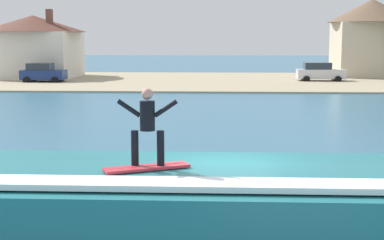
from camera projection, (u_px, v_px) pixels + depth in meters
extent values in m
plane|color=#2F6586|center=(224.00, 216.00, 13.80)|extent=(260.00, 260.00, 0.00)
cube|color=#22737C|center=(181.00, 200.00, 12.90)|extent=(10.97, 4.60, 1.26)
cube|color=#22737C|center=(179.00, 175.00, 12.23)|extent=(9.33, 2.07, 0.14)
cube|color=white|center=(176.00, 184.00, 11.32)|extent=(9.87, 0.83, 0.12)
cube|color=#D8333F|center=(147.00, 167.00, 12.37)|extent=(1.84, 1.18, 0.06)
cube|color=black|center=(147.00, 166.00, 12.37)|extent=(1.54, 0.76, 0.01)
cylinder|color=black|center=(135.00, 148.00, 12.41)|extent=(0.16, 0.16, 0.75)
cylinder|color=black|center=(161.00, 148.00, 12.38)|extent=(0.16, 0.16, 0.75)
cylinder|color=black|center=(147.00, 116.00, 12.30)|extent=(0.32, 0.32, 0.63)
sphere|color=tan|center=(147.00, 94.00, 12.24)|extent=(0.24, 0.24, 0.24)
cylinder|color=black|center=(129.00, 108.00, 12.30)|extent=(0.51, 0.10, 0.39)
cylinder|color=black|center=(166.00, 108.00, 12.26)|extent=(0.51, 0.10, 0.39)
cube|color=tan|center=(222.00, 81.00, 56.82)|extent=(120.00, 24.81, 0.13)
cube|color=navy|center=(44.00, 75.00, 54.66)|extent=(4.02, 1.97, 0.90)
cube|color=#262D38|center=(40.00, 66.00, 54.57)|extent=(2.21, 1.77, 0.64)
cylinder|color=black|center=(61.00, 79.00, 55.68)|extent=(0.64, 0.22, 0.64)
cylinder|color=black|center=(55.00, 80.00, 53.63)|extent=(0.64, 0.22, 0.64)
cylinder|color=black|center=(34.00, 79.00, 55.81)|extent=(0.64, 0.22, 0.64)
cylinder|color=black|center=(27.00, 80.00, 53.76)|extent=(0.64, 0.22, 0.64)
cube|color=silver|center=(321.00, 74.00, 55.84)|extent=(4.52, 1.80, 0.90)
cube|color=#262D38|center=(317.00, 66.00, 55.75)|extent=(2.49, 1.62, 0.64)
cylinder|color=black|center=(334.00, 78.00, 56.77)|extent=(0.64, 0.22, 0.64)
cylinder|color=black|center=(338.00, 79.00, 54.89)|extent=(0.64, 0.22, 0.64)
cylinder|color=black|center=(304.00, 78.00, 56.91)|extent=(0.64, 0.22, 0.64)
cylinder|color=black|center=(307.00, 79.00, 55.03)|extent=(0.64, 0.22, 0.64)
cube|color=silver|center=(34.00, 55.00, 60.89)|extent=(8.58, 8.79, 4.80)
cone|color=brown|center=(33.00, 24.00, 60.43)|extent=(10.91, 10.91, 1.70)
cube|color=brown|center=(49.00, 18.00, 58.95)|extent=(0.60, 0.60, 1.80)
cube|color=beige|center=(371.00, 50.00, 62.31)|extent=(7.52, 6.91, 5.82)
cone|color=brown|center=(372.00, 11.00, 61.74)|extent=(9.32, 9.32, 2.43)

